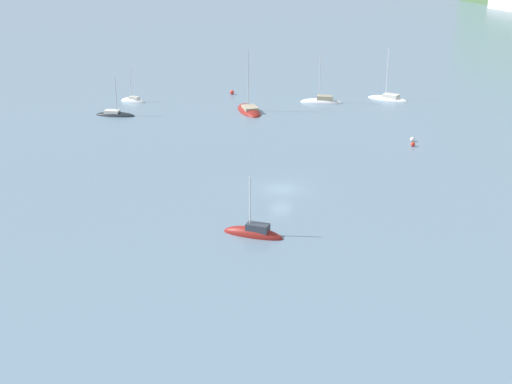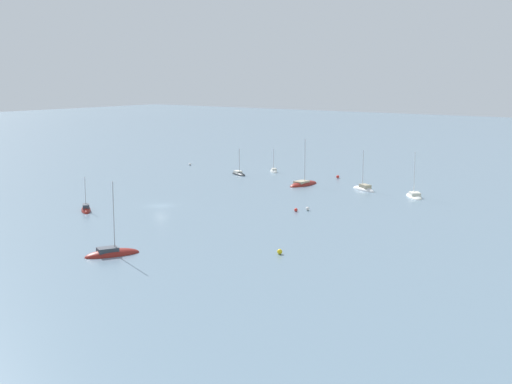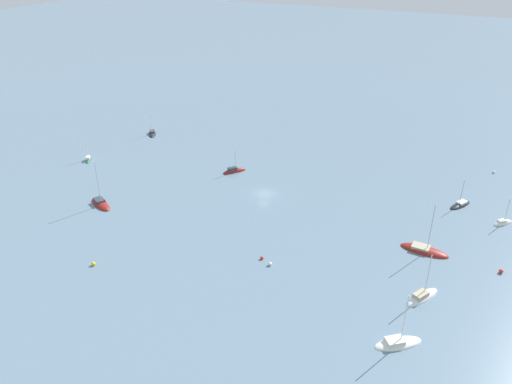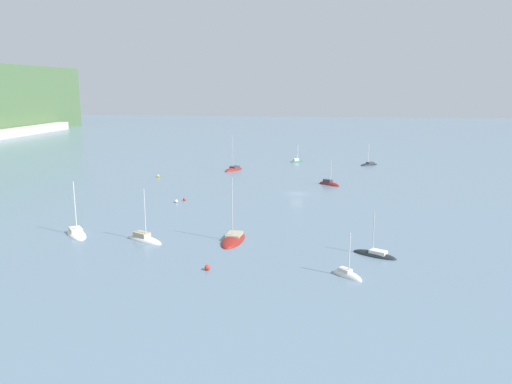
% 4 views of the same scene
% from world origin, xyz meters
% --- Properties ---
extents(ground_plane, '(600.00, 600.00, 0.00)m').
position_xyz_m(ground_plane, '(0.00, 0.00, 0.00)').
color(ground_plane, slate).
extents(sailboat_0, '(7.27, 6.62, 9.49)m').
position_xyz_m(sailboat_0, '(-36.87, 33.56, 0.11)').
color(sailboat_0, white).
rests_on(sailboat_0, ground_plane).
extents(sailboat_1, '(9.03, 3.66, 10.98)m').
position_xyz_m(sailboat_1, '(-36.37, 7.74, 0.07)').
color(sailboat_1, maroon).
rests_on(sailboat_1, ground_plane).
extents(sailboat_3, '(5.28, 7.39, 9.07)m').
position_xyz_m(sailboat_3, '(-38.32, 21.54, 0.13)').
color(sailboat_3, silver).
rests_on(sailboat_3, ground_plane).
extents(sailboat_5, '(4.86, 6.68, 6.93)m').
position_xyz_m(sailboat_5, '(-40.53, -13.54, 0.08)').
color(sailboat_5, black).
rests_on(sailboat_5, ground_plane).
extents(sailboat_6, '(5.12, 5.83, 6.89)m').
position_xyz_m(sailboat_6, '(11.55, -7.16, 0.11)').
color(sailboat_6, maroon).
rests_on(sailboat_6, ground_plane).
extents(sailboat_7, '(4.17, 4.41, 6.52)m').
position_xyz_m(sailboat_7, '(-49.17, -9.32, 0.08)').
color(sailboat_7, white).
rests_on(sailboat_7, ground_plane).
extents(mooring_buoy_2, '(0.75, 0.75, 0.75)m').
position_xyz_m(mooring_buoy_2, '(-49.53, 8.72, 0.38)').
color(mooring_buoy_2, red).
rests_on(mooring_buoy_2, ground_plane).
extents(mooring_buoy_3, '(0.62, 0.62, 0.62)m').
position_xyz_m(mooring_buoy_3, '(-10.32, 23.16, 0.31)').
color(mooring_buoy_3, red).
rests_on(mooring_buoy_3, ground_plane).
extents(mooring_buoy_4, '(0.67, 0.67, 0.67)m').
position_xyz_m(mooring_buoy_4, '(-12.42, 24.27, 0.34)').
color(mooring_buoy_4, white).
rests_on(mooring_buoy_4, ground_plane).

